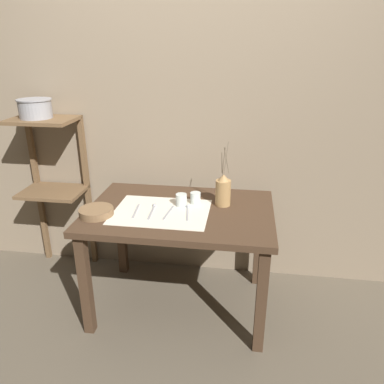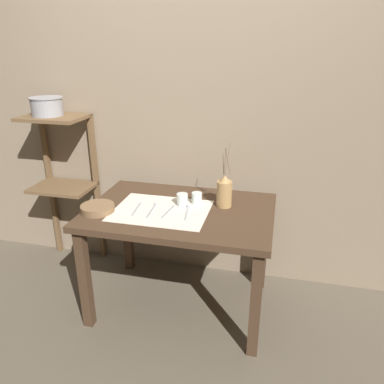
# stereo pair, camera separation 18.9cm
# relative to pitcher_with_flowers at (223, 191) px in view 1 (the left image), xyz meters

# --- Properties ---
(ground_plane) EXTENTS (12.00, 12.00, 0.00)m
(ground_plane) POSITION_rel_pitcher_with_flowers_xyz_m (-0.26, -0.11, -0.81)
(ground_plane) COLOR brown
(stone_wall_back) EXTENTS (7.00, 0.06, 2.40)m
(stone_wall_back) POSITION_rel_pitcher_with_flowers_xyz_m (-0.26, 0.40, 0.39)
(stone_wall_back) COLOR gray
(stone_wall_back) RESTS_ON ground_plane
(wooden_table) EXTENTS (1.15, 0.79, 0.72)m
(wooden_table) POSITION_rel_pitcher_with_flowers_xyz_m (-0.26, -0.11, -0.19)
(wooden_table) COLOR #422D1E
(wooden_table) RESTS_ON ground_plane
(wooden_shelf_unit) EXTENTS (0.44, 0.32, 1.20)m
(wooden_shelf_unit) POSITION_rel_pitcher_with_flowers_xyz_m (-1.26, 0.23, 0.01)
(wooden_shelf_unit) COLOR brown
(wooden_shelf_unit) RESTS_ON ground_plane
(linen_cloth) EXTENTS (0.58, 0.44, 0.00)m
(linen_cloth) POSITION_rel_pitcher_with_flowers_xyz_m (-0.36, -0.16, -0.10)
(linen_cloth) COLOR beige
(linen_cloth) RESTS_ON wooden_table
(pitcher_with_flowers) EXTENTS (0.10, 0.10, 0.41)m
(pitcher_with_flowers) POSITION_rel_pitcher_with_flowers_xyz_m (0.00, 0.00, 0.00)
(pitcher_with_flowers) COLOR #A87F4C
(pitcher_with_flowers) RESTS_ON wooden_table
(wooden_bowl) EXTENTS (0.20, 0.20, 0.04)m
(wooden_bowl) POSITION_rel_pitcher_with_flowers_xyz_m (-0.74, -0.27, -0.07)
(wooden_bowl) COLOR brown
(wooden_bowl) RESTS_ON wooden_table
(glass_tumbler_near) EXTENTS (0.07, 0.07, 0.08)m
(glass_tumbler_near) POSITION_rel_pitcher_with_flowers_xyz_m (-0.26, -0.05, -0.06)
(glass_tumbler_near) COLOR silver
(glass_tumbler_near) RESTS_ON wooden_table
(glass_tumbler_far) EXTENTS (0.07, 0.07, 0.07)m
(glass_tumbler_far) POSITION_rel_pitcher_with_flowers_xyz_m (-0.18, -0.00, -0.06)
(glass_tumbler_far) COLOR silver
(glass_tumbler_far) RESTS_ON wooden_table
(fork_outer) EXTENTS (0.03, 0.20, 0.00)m
(fork_outer) POSITION_rel_pitcher_with_flowers_xyz_m (-0.52, -0.18, -0.09)
(fork_outer) COLOR #939399
(fork_outer) RESTS_ON wooden_table
(spoon_inner) EXTENTS (0.03, 0.21, 0.02)m
(spoon_inner) POSITION_rel_pitcher_with_flowers_xyz_m (-0.42, -0.13, -0.09)
(spoon_inner) COLOR #939399
(spoon_inner) RESTS_ON wooden_table
(fork_inner) EXTENTS (0.03, 0.20, 0.00)m
(fork_inner) POSITION_rel_pitcher_with_flowers_xyz_m (-0.32, -0.17, -0.09)
(fork_inner) COLOR #939399
(fork_inner) RESTS_ON wooden_table
(spoon_outer) EXTENTS (0.05, 0.21, 0.02)m
(spoon_outer) POSITION_rel_pitcher_with_flowers_xyz_m (-0.21, -0.11, -0.09)
(spoon_outer) COLOR #939399
(spoon_outer) RESTS_ON wooden_table
(metal_pot_large) EXTENTS (0.23, 0.23, 0.13)m
(metal_pot_large) POSITION_rel_pitcher_with_flowers_xyz_m (-1.30, 0.19, 0.46)
(metal_pot_large) COLOR #939399
(metal_pot_large) RESTS_ON wooden_shelf_unit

